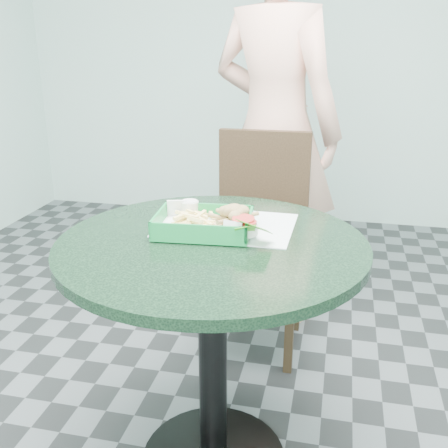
% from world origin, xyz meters
% --- Properties ---
extents(wall_back, '(4.00, 0.04, 2.80)m').
position_xyz_m(wall_back, '(0.00, 2.50, 1.40)').
color(wall_back, silver).
rests_on(wall_back, ground).
extents(cafe_table, '(0.87, 0.87, 0.75)m').
position_xyz_m(cafe_table, '(0.00, 0.00, 0.58)').
color(cafe_table, black).
rests_on(cafe_table, floor).
extents(dining_chair, '(0.39, 0.39, 0.93)m').
position_xyz_m(dining_chair, '(0.01, 0.79, 0.53)').
color(dining_chair, black).
rests_on(dining_chair, floor).
extents(diner_person, '(0.92, 0.79, 2.14)m').
position_xyz_m(diner_person, '(0.03, 1.08, 1.07)').
color(diner_person, '#E4A992').
rests_on(diner_person, floor).
extents(placemat, '(0.40, 0.30, 0.00)m').
position_xyz_m(placemat, '(0.02, 0.13, 0.75)').
color(placemat, silver).
rests_on(placemat, cafe_table).
extents(food_basket, '(0.27, 0.20, 0.05)m').
position_xyz_m(food_basket, '(-0.04, 0.06, 0.77)').
color(food_basket, '#108338').
rests_on(food_basket, placemat).
extents(crab_sandwich, '(0.12, 0.12, 0.07)m').
position_xyz_m(crab_sandwich, '(0.05, 0.07, 0.80)').
color(crab_sandwich, tan).
rests_on(crab_sandwich, food_basket).
extents(fries_pile, '(0.14, 0.15, 0.05)m').
position_xyz_m(fries_pile, '(-0.07, 0.10, 0.79)').
color(fries_pile, '#FCDE7C').
rests_on(fries_pile, food_basket).
extents(sauce_ramekin, '(0.05, 0.05, 0.03)m').
position_xyz_m(sauce_ramekin, '(-0.10, 0.15, 0.80)').
color(sauce_ramekin, silver).
rests_on(sauce_ramekin, food_basket).
extents(garnish_cup, '(0.11, 0.11, 0.04)m').
position_xyz_m(garnish_cup, '(0.09, 0.01, 0.79)').
color(garnish_cup, silver).
rests_on(garnish_cup, food_basket).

